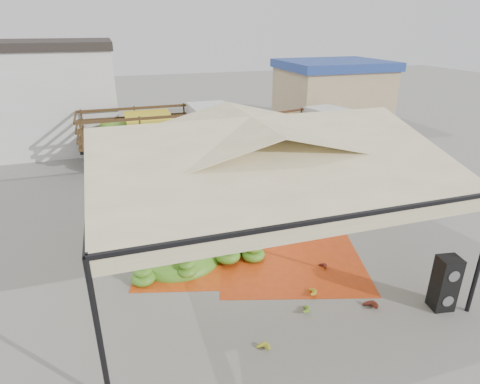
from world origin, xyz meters
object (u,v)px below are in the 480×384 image
object	(u,v)px
vendor	(269,177)
truck_left	(164,128)
truck_right	(298,129)
banana_heap	(186,221)
speaker_stack	(445,283)

from	to	relation	value
vendor	truck_left	xyz separation A→B (m)	(-3.14, 5.91, 0.78)
truck_right	vendor	bearing A→B (deg)	-140.55
vendor	truck_right	world-z (taller)	truck_right
truck_right	banana_heap	bearing A→B (deg)	-149.32
banana_heap	truck_left	world-z (taller)	truck_left
truck_left	vendor	bearing A→B (deg)	-62.87
speaker_stack	vendor	distance (m)	7.63
speaker_stack	truck_left	bearing A→B (deg)	117.60
banana_heap	truck_left	size ratio (longest dim) A/B	0.83
vendor	truck_right	bearing A→B (deg)	-118.15
truck_left	truck_right	xyz separation A→B (m)	(6.45, -1.44, -0.21)
truck_left	speaker_stack	bearing A→B (deg)	-72.39
banana_heap	truck_right	xyz separation A→B (m)	(7.04, 6.96, 0.67)
vendor	truck_right	distance (m)	5.58
banana_heap	speaker_stack	world-z (taller)	speaker_stack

